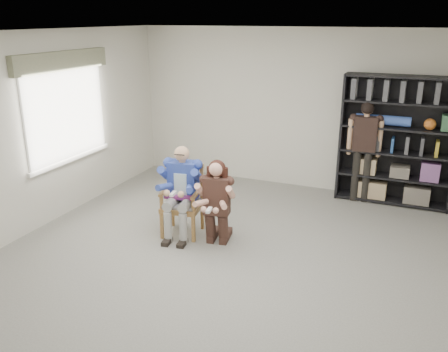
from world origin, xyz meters
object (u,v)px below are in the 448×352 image
at_px(armchair, 182,201).
at_px(seated_man, 182,191).
at_px(bookshelf, 397,141).
at_px(standing_man, 363,152).
at_px(kneeling_woman, 216,204).

distance_m(armchair, seated_man, 0.15).
bearing_deg(bookshelf, standing_man, -165.80).
bearing_deg(standing_man, bookshelf, 8.80).
xyz_separation_m(armchair, seated_man, (0.00, 0.00, 0.15)).
distance_m(armchair, kneeling_woman, 0.60).
height_order(armchair, bookshelf, bookshelf).
height_order(armchair, seated_man, seated_man).
bearing_deg(armchair, seated_man, 0.00).
bearing_deg(bookshelf, seated_man, -137.51).
relative_size(kneeling_woman, bookshelf, 0.57).
bearing_deg(seated_man, armchair, 0.00).
distance_m(kneeling_woman, standing_man, 2.90).
bearing_deg(bookshelf, armchair, -137.51).
xyz_separation_m(seated_man, standing_man, (2.15, 2.30, 0.20)).
bearing_deg(kneeling_woman, bookshelf, 41.91).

